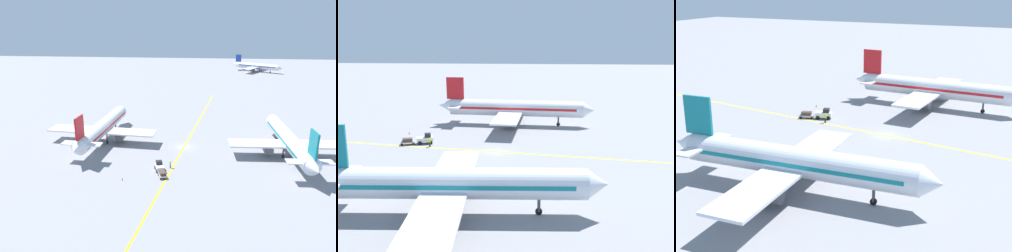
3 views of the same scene
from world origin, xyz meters
TOP-DOWN VIEW (x-y plane):
  - ground_plane at (0.00, 0.00)m, footprint 400.00×400.00m
  - apron_yellow_centreline at (0.00, 0.00)m, footprint 17.72×118.80m
  - airplane_at_gate at (-21.38, 2.15)m, footprint 28.28×35.54m
  - airplane_adjacent_stand at (24.62, -2.80)m, footprint 28.23×35.52m
  - airplane_distant_taxiing at (36.90, 129.72)m, footprint 28.46×23.79m
  - baggage_tug_white at (-4.47, -13.81)m, footprint 2.49×3.32m
  - baggage_cart_trailing at (-3.44, -16.94)m, footprint 2.14×2.91m
  - ground_crew_worker at (-2.28, -12.43)m, footprint 0.28×0.57m
  - traffic_cone_near_nose at (-2.42, -17.96)m, footprint 0.32×0.32m
  - traffic_cone_mid_apron at (-11.26, -19.08)m, footprint 0.32×0.32m

SIDE VIEW (x-z plane):
  - ground_plane at x=0.00m, z-range 0.00..0.00m
  - apron_yellow_centreline at x=0.00m, z-range 0.00..0.01m
  - traffic_cone_near_nose at x=-2.42m, z-range 0.00..0.55m
  - traffic_cone_mid_apron at x=-11.26m, z-range 0.00..0.55m
  - baggage_cart_trailing at x=-3.44m, z-range 0.14..1.38m
  - baggage_tug_white at x=-4.47m, z-range -0.15..1.96m
  - ground_crew_worker at x=-2.28m, z-range 0.07..1.75m
  - airplane_distant_taxiing at x=36.90m, z-range -1.43..8.11m
  - airplane_at_gate at x=-21.38m, z-range -1.59..9.01m
  - airplane_adjacent_stand at x=24.62m, z-range -1.59..9.01m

